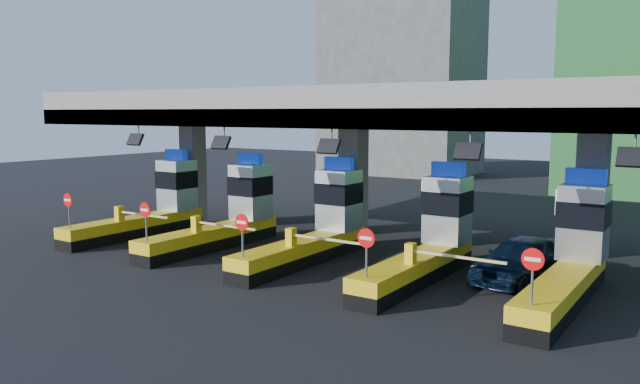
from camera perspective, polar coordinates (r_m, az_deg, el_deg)
The scene contains 9 objects.
ground at distance 26.05m, azimuth -0.38°, elevation -6.17°, with size 120.00×120.00×0.00m, color black.
toll_canopy at distance 27.76m, azimuth 2.96°, elevation 7.42°, with size 28.00×12.09×7.00m.
toll_lane_far_left at distance 32.55m, azimuth -14.84°, elevation -1.20°, with size 4.43×8.00×4.16m.
toll_lane_left at distance 29.03m, azimuth -8.28°, elevation -2.04°, with size 4.43×8.00×4.16m.
toll_lane_center at distance 25.99m, azimuth -0.04°, elevation -3.05°, with size 4.43×8.00×4.16m.
toll_lane_right at distance 23.63m, azimuth 10.12°, elevation -4.22°, with size 4.43×8.00×4.16m.
toll_lane_far_right at distance 22.17m, azimuth 22.10°, elevation -5.41°, with size 4.43×8.00×4.16m.
bg_building_concrete at distance 63.64m, azimuth 7.48°, elevation 9.88°, with size 14.00×10.00×18.00m, color #4C4C49.
van at distance 23.67m, azimuth 17.89°, elevation -5.87°, with size 1.93×4.81×1.64m, color black.
Camera 1 is at (14.21, -20.98, 6.07)m, focal length 35.00 mm.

